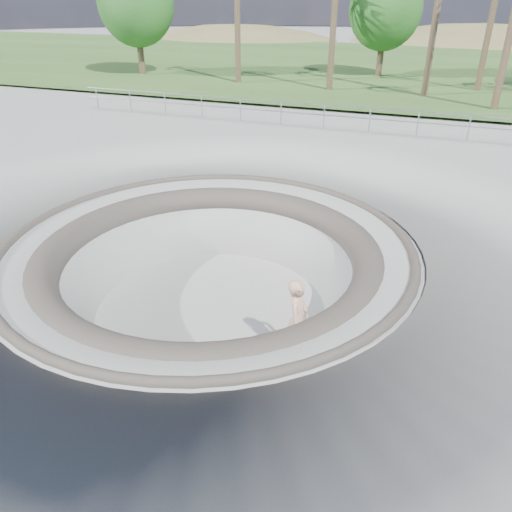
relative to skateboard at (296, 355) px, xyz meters
name	(u,v)px	position (x,y,z in m)	size (l,w,h in m)	color
ground	(208,244)	(-2.70, 1.20, 1.83)	(180.00, 180.00, 0.00)	#A2A29D
skate_bowl	(211,305)	(-2.70, 1.20, 0.00)	(14.00, 14.00, 4.10)	#A2A29D
grass_strip	(388,65)	(-2.70, 35.20, 2.05)	(180.00, 36.00, 0.12)	#315020
distant_hills	(436,105)	(1.08, 58.37, -5.19)	(103.20, 45.00, 28.60)	brown
safety_railing	(324,116)	(-2.70, 13.20, 2.52)	(25.00, 0.06, 1.03)	gray
skateboard	(296,355)	(0.00, 0.00, 0.00)	(0.91, 0.26, 0.09)	olive
skater	(297,319)	(0.00, 0.00, 1.00)	(0.72, 0.47, 1.96)	tan
bushy_tree_left	(135,2)	(-18.56, 23.72, 6.72)	(5.28, 4.80, 7.62)	brown
bushy_tree_mid	(385,9)	(-2.58, 28.89, 6.30)	(4.82, 4.38, 6.95)	brown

